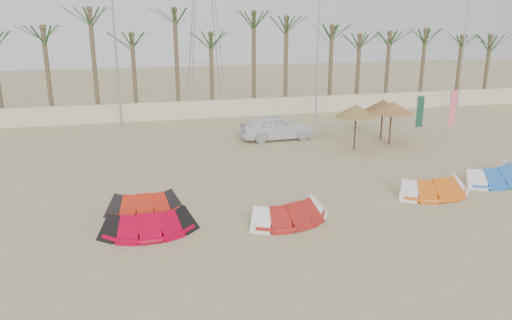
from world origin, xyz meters
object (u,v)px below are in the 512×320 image
object	(u,v)px
parasol_right	(383,105)
parasol_mid	(392,107)
kite_red_mid	(148,220)
kite_orange	(431,184)
parasol_left	(356,111)
car	(276,127)
kite_red_left	(144,201)
kite_red_right	(288,209)
kite_blue	(491,171)

from	to	relation	value
parasol_right	parasol_mid	bearing A→B (deg)	-91.91
kite_red_mid	kite_orange	bearing A→B (deg)	4.67
parasol_left	parasol_mid	distance (m)	2.64
car	parasol_right	bearing A→B (deg)	-106.10
kite_orange	parasol_mid	bearing A→B (deg)	73.65
kite_red_left	kite_red_right	distance (m)	5.69
kite_red_right	parasol_right	size ratio (longest dim) A/B	1.45
kite_blue	parasol_right	distance (m)	8.60
kite_red_mid	parasol_mid	size ratio (longest dim) A/B	1.31
kite_red_left	kite_red_mid	size ratio (longest dim) A/B	0.87
kite_orange	parasol_right	xyz separation A→B (m)	(2.44, 9.33, 1.71)
parasol_mid	kite_red_right	bearing A→B (deg)	-134.51
kite_blue	parasol_mid	xyz separation A→B (m)	(-1.38, 7.19, 1.80)
kite_orange	parasol_right	distance (m)	9.80
car	parasol_mid	bearing A→B (deg)	-115.53
kite_red_left	kite_orange	distance (m)	12.14
parasol_right	car	size ratio (longest dim) A/B	0.55
kite_blue	parasol_mid	size ratio (longest dim) A/B	1.56
kite_orange	parasol_left	size ratio (longest dim) A/B	1.31
parasol_mid	kite_orange	bearing A→B (deg)	-106.35
kite_red_left	kite_orange	bearing A→B (deg)	-4.49
kite_blue	parasol_mid	bearing A→B (deg)	100.83
kite_red_left	car	bearing A→B (deg)	50.34
kite_orange	parasol_right	size ratio (longest dim) A/B	1.38
kite_blue	kite_red_left	bearing A→B (deg)	-179.80
kite_orange	car	size ratio (longest dim) A/B	0.76
kite_blue	parasol_left	world-z (taller)	parasol_left
parasol_left	kite_blue	bearing A→B (deg)	-58.98
kite_blue	parasol_right	size ratio (longest dim) A/B	1.62
parasol_mid	parasol_right	xyz separation A→B (m)	(0.04, 1.14, -0.09)
parasol_left	car	xyz separation A→B (m)	(-3.67, 3.39, -1.50)
kite_red_left	kite_orange	size ratio (longest dim) A/B	0.85
kite_red_left	parasol_right	bearing A→B (deg)	29.96
kite_red_mid	parasol_left	size ratio (longest dim) A/B	1.29
parasol_left	kite_red_mid	bearing A→B (deg)	-144.27
kite_orange	parasol_left	bearing A→B (deg)	91.16
kite_red_right	kite_blue	distance (m)	10.85
kite_red_right	parasol_mid	distance (m)	13.31
car	kite_red_left	bearing A→B (deg)	138.55
car	kite_red_mid	bearing A→B (deg)	143.73
kite_red_mid	kite_red_right	distance (m)	5.17
parasol_mid	kite_blue	bearing A→B (deg)	-79.17
kite_red_left	parasol_right	size ratio (longest dim) A/B	1.17
kite_red_right	kite_blue	size ratio (longest dim) A/B	0.89
kite_red_left	parasol_mid	bearing A→B (deg)	26.54
kite_red_mid	parasol_mid	bearing A→B (deg)	32.48
kite_orange	kite_red_right	bearing A→B (deg)	-169.97
kite_orange	parasol_mid	world-z (taller)	parasol_mid
kite_red_mid	parasol_right	size ratio (longest dim) A/B	1.36
kite_red_left	parasol_mid	world-z (taller)	parasol_mid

